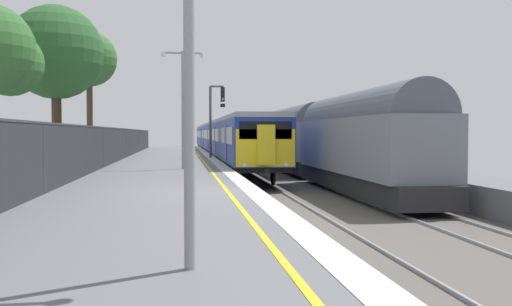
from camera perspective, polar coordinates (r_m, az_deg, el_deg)
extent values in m
cube|color=slate|center=(15.97, -10.74, -5.85)|extent=(6.40, 110.00, 1.00)
cube|color=silver|center=(16.02, -0.31, -3.97)|extent=(0.60, 110.00, 0.01)
cube|color=yellow|center=(15.94, -2.99, -4.00)|extent=(0.12, 110.00, 0.01)
cube|color=#56514C|center=(17.87, 18.61, -7.02)|extent=(11.00, 110.00, 0.20)
cube|color=gray|center=(16.31, 3.14, -7.29)|extent=(0.07, 110.00, 0.08)
cube|color=gray|center=(16.63, 8.04, -7.12)|extent=(0.07, 110.00, 0.08)
cube|color=gray|center=(17.50, 16.20, -6.72)|extent=(0.07, 110.00, 0.08)
cube|color=gray|center=(18.13, 20.38, -6.47)|extent=(0.07, 110.00, 0.08)
cube|color=navy|center=(34.19, -1.46, 1.37)|extent=(2.80, 19.18, 2.30)
cube|color=black|center=(34.23, -1.46, -0.77)|extent=(2.64, 18.58, 0.25)
cube|color=#93999E|center=(34.20, -1.46, 3.50)|extent=(2.68, 19.18, 0.24)
cube|color=black|center=(34.06, -3.82, 1.87)|extent=(0.02, 17.58, 0.84)
cube|color=#1D3A98|center=(29.29, -3.17, 1.05)|extent=(0.03, 1.10, 1.90)
cube|color=#1D3A98|center=(38.85, -4.31, 1.30)|extent=(0.03, 1.10, 1.90)
cylinder|color=black|center=(27.24, -1.46, -2.54)|extent=(0.12, 0.84, 0.84)
cylinder|color=black|center=(27.46, 1.78, -2.50)|extent=(0.12, 0.84, 0.84)
cylinder|color=black|center=(41.14, -3.61, -0.98)|extent=(0.12, 0.84, 0.84)
cylinder|color=black|center=(41.28, -1.45, -0.97)|extent=(0.12, 0.84, 0.84)
cube|color=navy|center=(53.90, -3.78, 1.62)|extent=(2.80, 19.18, 2.30)
cube|color=black|center=(53.92, -3.78, 0.27)|extent=(2.64, 18.58, 0.25)
cube|color=#93999E|center=(53.90, -3.79, 2.97)|extent=(2.68, 19.18, 0.24)
cube|color=black|center=(53.82, -5.28, 1.94)|extent=(0.02, 17.58, 0.84)
cube|color=#1D3A98|center=(49.03, -5.04, 1.46)|extent=(0.03, 1.10, 1.90)
cube|color=#1D3A98|center=(58.61, -5.49, 1.56)|extent=(0.03, 1.10, 1.90)
cylinder|color=black|center=(46.92, -4.13, -0.61)|extent=(0.12, 0.84, 0.84)
cylinder|color=black|center=(47.04, -2.23, -0.60)|extent=(0.12, 0.84, 0.84)
cylinder|color=black|center=(60.87, -4.97, 0.01)|extent=(0.12, 0.84, 0.84)
cylinder|color=black|center=(60.97, -3.51, 0.01)|extent=(0.12, 0.84, 0.84)
cube|color=navy|center=(73.64, -4.86, 1.74)|extent=(2.80, 19.18, 2.30)
cube|color=black|center=(73.66, -4.86, 0.75)|extent=(2.64, 18.58, 0.25)
cube|color=#93999E|center=(73.65, -4.86, 2.73)|extent=(2.68, 19.18, 0.24)
cube|color=black|center=(73.58, -5.96, 1.97)|extent=(0.02, 17.58, 0.84)
cube|color=#1D3A98|center=(68.79, -5.83, 1.63)|extent=(0.03, 1.10, 1.90)
cube|color=#1D3A98|center=(78.38, -6.07, 1.68)|extent=(0.03, 1.10, 1.90)
cylinder|color=black|center=(66.66, -5.22, 0.18)|extent=(0.12, 0.84, 0.84)
cylinder|color=black|center=(66.75, -3.88, 0.19)|extent=(0.12, 0.84, 0.84)
cylinder|color=black|center=(80.62, -5.67, 0.51)|extent=(0.12, 0.84, 0.84)
cylinder|color=black|center=(80.70, -4.56, 0.51)|extent=(0.12, 0.84, 0.84)
cube|color=yellow|center=(24.73, 0.99, 0.52)|extent=(2.70, 0.10, 1.70)
cube|color=black|center=(24.71, 0.99, 2.37)|extent=(2.40, 0.08, 0.80)
cube|color=yellow|center=(24.59, 1.04, 0.86)|extent=(0.80, 0.24, 1.80)
cylinder|color=white|center=(24.57, -1.18, -1.24)|extent=(0.18, 0.06, 0.18)
cylinder|color=white|center=(24.86, 3.17, -1.21)|extent=(0.18, 0.06, 0.18)
cylinder|color=black|center=(24.49, 1.09, -1.84)|extent=(0.20, 0.35, 0.20)
cube|color=black|center=(53.91, -3.79, 3.24)|extent=(0.60, 0.90, 0.20)
cube|color=#232326|center=(24.25, 10.95, -2.85)|extent=(2.30, 13.73, 0.79)
cube|color=slate|center=(24.17, 10.98, 0.79)|extent=(2.60, 12.93, 2.30)
cylinder|color=#515660|center=(24.17, 10.99, 3.52)|extent=(2.39, 12.53, 2.39)
cylinder|color=black|center=(19.45, 13.38, -4.45)|extent=(0.12, 0.84, 0.84)
cylinder|color=black|center=(20.06, 17.55, -4.29)|extent=(0.12, 0.84, 0.84)
cylinder|color=black|center=(28.69, 6.34, -2.32)|extent=(0.12, 0.84, 0.84)
cylinder|color=black|center=(29.11, 9.33, -2.27)|extent=(0.12, 0.84, 0.84)
cube|color=#232326|center=(38.26, 3.94, -1.03)|extent=(2.30, 13.73, 0.79)
cube|color=slate|center=(38.20, 3.95, 1.29)|extent=(2.60, 12.93, 2.30)
cylinder|color=#515660|center=(38.20, 3.95, 3.01)|extent=(2.39, 12.53, 2.39)
cylinder|color=black|center=(33.35, 4.33, -1.70)|extent=(0.12, 0.84, 0.84)
cylinder|color=black|center=(33.71, 6.92, -1.67)|extent=(0.12, 0.84, 0.84)
cylinder|color=black|center=(42.89, 1.60, -0.85)|extent=(0.12, 0.84, 0.84)
cylinder|color=black|center=(43.18, 3.64, -0.84)|extent=(0.12, 0.84, 0.84)
cube|color=#232326|center=(52.54, 0.72, -0.18)|extent=(2.30, 13.73, 0.79)
cube|color=slate|center=(52.51, 0.72, 1.50)|extent=(2.60, 12.93, 2.30)
cylinder|color=#515660|center=(52.51, 0.72, 2.76)|extent=(2.39, 12.53, 2.39)
cylinder|color=black|center=(47.63, 0.66, -0.56)|extent=(0.12, 0.84, 0.84)
cylinder|color=black|center=(47.88, 2.50, -0.55)|extent=(0.12, 0.84, 0.84)
cylinder|color=black|center=(57.26, -0.77, -0.12)|extent=(0.12, 0.84, 0.84)
cylinder|color=black|center=(57.47, 0.77, -0.11)|extent=(0.12, 0.84, 0.84)
cylinder|color=#47474C|center=(38.02, -4.75, 3.22)|extent=(0.18, 0.18, 4.91)
cube|color=#47474C|center=(38.17, -4.08, 6.90)|extent=(0.90, 0.12, 0.12)
cube|color=black|center=(38.16, -3.48, 6.08)|extent=(0.28, 0.20, 1.00)
cylinder|color=black|center=(38.06, -3.46, 6.57)|extent=(0.16, 0.04, 0.16)
cylinder|color=black|center=(38.04, -3.46, 6.09)|extent=(0.16, 0.04, 0.16)
cylinder|color=#19D83F|center=(38.02, -3.46, 5.61)|extent=(0.16, 0.04, 0.16)
cube|color=black|center=(38.11, -3.47, 4.95)|extent=(0.32, 0.16, 0.24)
cylinder|color=#93999E|center=(6.87, -6.95, 8.55)|extent=(0.14, 0.14, 4.94)
cylinder|color=#93999E|center=(26.12, -7.58, 4.42)|extent=(0.14, 0.14, 5.54)
cube|color=#93999E|center=(26.37, -6.62, 10.23)|extent=(0.90, 0.08, 0.08)
cylinder|color=silver|center=(26.38, -5.63, 10.06)|extent=(0.20, 0.20, 0.18)
cube|color=#93999E|center=(26.37, -8.61, 10.22)|extent=(0.90, 0.08, 0.08)
cylinder|color=silver|center=(26.37, -9.60, 10.04)|extent=(0.20, 0.20, 0.18)
cube|color=#282B2D|center=(16.25, -21.22, -0.55)|extent=(0.03, 99.00, 1.98)
cube|color=#38383D|center=(16.24, -21.26, 2.94)|extent=(0.06, 99.00, 0.06)
cylinder|color=#38383D|center=(16.25, -21.22, -0.55)|extent=(0.07, 0.07, 1.98)
cylinder|color=#38383D|center=(27.75, -15.61, 0.55)|extent=(0.07, 0.07, 1.98)
cylinder|color=#38383D|center=(39.36, -13.30, 1.00)|extent=(0.07, 0.07, 1.98)
cylinder|color=#38383D|center=(51.00, -12.04, 1.24)|extent=(0.07, 0.07, 1.98)
cylinder|color=#38383D|center=(62.66, -11.25, 1.39)|extent=(0.07, 0.07, 1.98)
cylinder|color=#473323|center=(24.53, -19.96, 2.66)|extent=(0.40, 0.40, 3.99)
sphere|color=#285628|center=(24.76, -20.05, 9.78)|extent=(3.91, 3.91, 3.91)
sphere|color=#285628|center=(24.81, -20.73, 8.62)|extent=(2.76, 2.76, 2.76)
cylinder|color=#473323|center=(39.25, -16.86, 3.68)|extent=(0.41, 0.41, 5.71)
sphere|color=#33662D|center=(39.56, -16.92, 9.32)|extent=(3.75, 3.75, 3.75)
sphere|color=#33662D|center=(39.99, -17.35, 8.56)|extent=(2.93, 2.93, 2.93)
sphere|color=#33662D|center=(20.95, -24.19, 8.52)|extent=(2.29, 2.29, 2.29)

